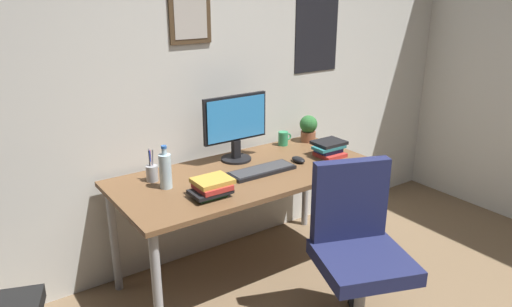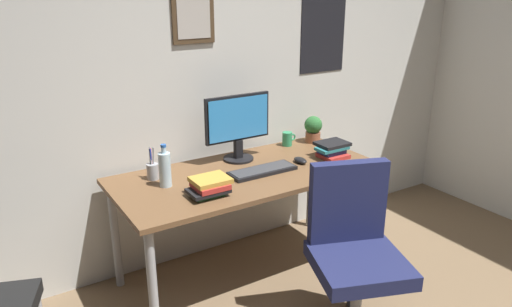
{
  "view_description": "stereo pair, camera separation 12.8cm",
  "coord_description": "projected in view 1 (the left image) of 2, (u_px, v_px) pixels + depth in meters",
  "views": [
    {
      "loc": [
        -1.66,
        -0.64,
        1.83
      ],
      "look_at": [
        -0.12,
        1.59,
        0.88
      ],
      "focal_mm": 34.01,
      "sensor_mm": 36.0,
      "label": 1
    },
    {
      "loc": [
        -1.55,
        -0.71,
        1.83
      ],
      "look_at": [
        -0.12,
        1.59,
        0.88
      ],
      "focal_mm": 34.01,
      "sensor_mm": 36.0,
      "label": 2
    }
  ],
  "objects": [
    {
      "name": "book_stack_right",
      "position": [
        211.0,
        187.0,
        2.64
      ],
      "size": [
        0.24,
        0.18,
        0.1
      ],
      "color": "#33723F",
      "rests_on": "desk"
    },
    {
      "name": "wall_back",
      "position": [
        223.0,
        67.0,
        3.23
      ],
      "size": [
        4.4,
        0.1,
        2.6
      ],
      "color": "silver",
      "rests_on": "ground_plane"
    },
    {
      "name": "desk",
      "position": [
        247.0,
        183.0,
        3.02
      ],
      "size": [
        1.65,
        0.76,
        0.73
      ],
      "color": "brown",
      "rests_on": "ground_plane"
    },
    {
      "name": "potted_plant",
      "position": [
        308.0,
        127.0,
        3.55
      ],
      "size": [
        0.13,
        0.13,
        0.19
      ],
      "color": "brown",
      "rests_on": "desk"
    },
    {
      "name": "keyboard",
      "position": [
        262.0,
        170.0,
        2.99
      ],
      "size": [
        0.43,
        0.15,
        0.03
      ],
      "color": "black",
      "rests_on": "desk"
    },
    {
      "name": "book_stack_left",
      "position": [
        329.0,
        149.0,
        3.26
      ],
      "size": [
        0.23,
        0.19,
        0.1
      ],
      "color": "#B22D28",
      "rests_on": "desk"
    },
    {
      "name": "pen_cup",
      "position": [
        152.0,
        172.0,
        2.85
      ],
      "size": [
        0.07,
        0.07,
        0.2
      ],
      "color": "#9EA0A5",
      "rests_on": "desk"
    },
    {
      "name": "coffee_mug_near",
      "position": [
        283.0,
        138.0,
        3.48
      ],
      "size": [
        0.11,
        0.07,
        0.1
      ],
      "color": "#2D8C59",
      "rests_on": "desk"
    },
    {
      "name": "monitor",
      "position": [
        235.0,
        125.0,
        3.13
      ],
      "size": [
        0.46,
        0.2,
        0.43
      ],
      "color": "black",
      "rests_on": "desk"
    },
    {
      "name": "water_bottle",
      "position": [
        165.0,
        170.0,
        2.73
      ],
      "size": [
        0.07,
        0.07,
        0.25
      ],
      "color": "silver",
      "rests_on": "desk"
    },
    {
      "name": "computer_mouse",
      "position": [
        298.0,
        160.0,
        3.16
      ],
      "size": [
        0.06,
        0.11,
        0.04
      ],
      "color": "black",
      "rests_on": "desk"
    },
    {
      "name": "office_chair",
      "position": [
        357.0,
        243.0,
        2.57
      ],
      "size": [
        0.59,
        0.6,
        0.95
      ],
      "color": "#1E234C",
      "rests_on": "ground_plane"
    }
  ]
}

